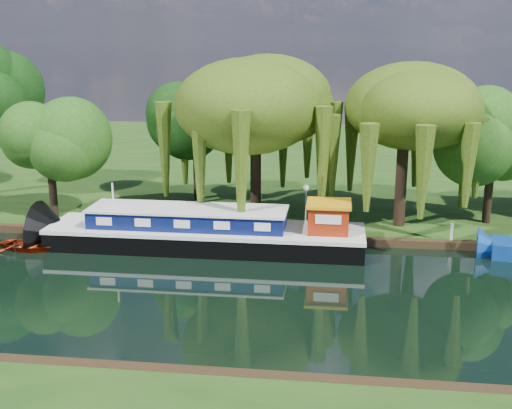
# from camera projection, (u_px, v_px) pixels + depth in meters

# --- Properties ---
(ground) EXTENTS (120.00, 120.00, 0.00)m
(ground) POSITION_uv_depth(u_px,v_px,m) (283.00, 295.00, 30.13)
(ground) COLOR black
(far_bank) EXTENTS (120.00, 52.00, 0.45)m
(far_bank) POSITION_uv_depth(u_px,v_px,m) (313.00, 160.00, 62.75)
(far_bank) COLOR #183C10
(far_bank) RESTS_ON ground
(dutch_barge) EXTENTS (18.15, 4.13, 3.83)m
(dutch_barge) POSITION_uv_depth(u_px,v_px,m) (208.00, 232.00, 36.82)
(dutch_barge) COLOR black
(dutch_barge) RESTS_ON ground
(red_dinghy) EXTENTS (3.84, 3.16, 0.69)m
(red_dinghy) POSITION_uv_depth(u_px,v_px,m) (27.00, 249.00, 36.74)
(red_dinghy) COLOR maroon
(red_dinghy) RESTS_ON ground
(willow_left) EXTENTS (8.23, 8.23, 9.86)m
(willow_left) POSITION_uv_depth(u_px,v_px,m) (256.00, 106.00, 40.23)
(willow_left) COLOR black
(willow_left) RESTS_ON far_bank
(willow_right) EXTENTS (7.43, 7.43, 9.05)m
(willow_right) POSITION_uv_depth(u_px,v_px,m) (405.00, 119.00, 38.38)
(willow_right) COLOR black
(willow_right) RESTS_ON far_bank
(tree_far_left) EXTENTS (4.61, 4.61, 7.42)m
(tree_far_left) POSITION_uv_depth(u_px,v_px,m) (49.00, 139.00, 40.82)
(tree_far_left) COLOR black
(tree_far_left) RESTS_ON far_bank
(tree_far_mid) EXTENTS (4.67, 4.67, 7.64)m
(tree_far_mid) POSITION_uv_depth(u_px,v_px,m) (196.00, 126.00, 45.37)
(tree_far_mid) COLOR black
(tree_far_mid) RESTS_ON far_bank
(tree_far_right) EXTENTS (4.48, 4.48, 7.33)m
(tree_far_right) POSITION_uv_depth(u_px,v_px,m) (493.00, 143.00, 39.36)
(tree_far_right) COLOR black
(tree_far_right) RESTS_ON far_bank
(lamppost) EXTENTS (0.36, 0.36, 2.56)m
(lamppost) POSITION_uv_depth(u_px,v_px,m) (306.00, 194.00, 39.56)
(lamppost) COLOR silver
(lamppost) RESTS_ON far_bank
(mooring_posts) EXTENTS (19.16, 0.16, 1.00)m
(mooring_posts) POSITION_uv_depth(u_px,v_px,m) (287.00, 226.00, 38.03)
(mooring_posts) COLOR silver
(mooring_posts) RESTS_ON far_bank
(reeds_near) EXTENTS (33.70, 1.50, 1.10)m
(reeds_near) POSITION_uv_depth(u_px,v_px,m) (465.00, 375.00, 21.88)
(reeds_near) COLOR #1B5115
(reeds_near) RESTS_ON ground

